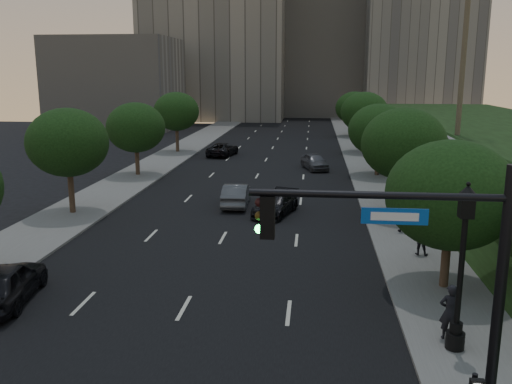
# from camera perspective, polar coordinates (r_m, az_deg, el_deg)

# --- Properties ---
(ground) EXTENTS (160.00, 160.00, 0.00)m
(ground) POSITION_cam_1_polar(r_m,az_deg,el_deg) (17.09, -11.72, -18.91)
(ground) COLOR black
(ground) RESTS_ON ground
(road_surface) EXTENTS (16.00, 140.00, 0.02)m
(road_surface) POSITION_cam_1_polar(r_m,az_deg,el_deg) (44.96, -0.15, 1.21)
(road_surface) COLOR black
(road_surface) RESTS_ON ground
(sidewalk_right) EXTENTS (4.50, 140.00, 0.15)m
(sidewalk_right) POSITION_cam_1_polar(r_m,az_deg,el_deg) (45.03, 12.93, 0.99)
(sidewalk_right) COLOR slate
(sidewalk_right) RESTS_ON ground
(sidewalk_left) EXTENTS (4.50, 140.00, 0.15)m
(sidewalk_left) POSITION_cam_1_polar(r_m,az_deg,el_deg) (47.15, -12.64, 1.51)
(sidewalk_left) COLOR slate
(sidewalk_left) RESTS_ON ground
(parapet_wall) EXTENTS (0.35, 90.00, 0.70)m
(parapet_wall) POSITION_cam_1_polar(r_m,az_deg,el_deg) (42.96, 17.85, 5.94)
(parapet_wall) COLOR slate
(parapet_wall) RESTS_ON embankment
(office_block_left) EXTENTS (26.00, 20.00, 32.00)m
(office_block_left) POSITION_cam_1_polar(r_m,az_deg,el_deg) (107.71, -4.16, 16.31)
(office_block_left) COLOR gray
(office_block_left) RESTS_ON ground
(office_block_mid) EXTENTS (22.00, 18.00, 26.00)m
(office_block_mid) POSITION_cam_1_polar(r_m,az_deg,el_deg) (115.90, 6.88, 14.50)
(office_block_mid) COLOR #A4A096
(office_block_mid) RESTS_ON ground
(office_block_right) EXTENTS (20.00, 22.00, 36.00)m
(office_block_right) POSITION_cam_1_polar(r_m,az_deg,el_deg) (111.87, 16.66, 16.73)
(office_block_right) COLOR gray
(office_block_right) RESTS_ON ground
(office_block_filler) EXTENTS (18.00, 16.00, 14.00)m
(office_block_filler) POSITION_cam_1_polar(r_m,az_deg,el_deg) (89.31, -14.36, 10.97)
(office_block_filler) COLOR #A4A096
(office_block_filler) RESTS_ON ground
(tree_right_a) EXTENTS (5.20, 5.20, 6.24)m
(tree_right_a) POSITION_cam_1_polar(r_m,az_deg,el_deg) (23.02, 19.81, -0.30)
(tree_right_a) COLOR #38281C
(tree_right_a) RESTS_ON ground
(tree_right_b) EXTENTS (5.20, 5.20, 6.74)m
(tree_right_b) POSITION_cam_1_polar(r_m,az_deg,el_deg) (34.54, 15.28, 4.90)
(tree_right_b) COLOR #38281C
(tree_right_b) RESTS_ON ground
(tree_right_c) EXTENTS (5.20, 5.20, 6.24)m
(tree_right_c) POSITION_cam_1_polar(r_m,az_deg,el_deg) (47.39, 12.81, 6.39)
(tree_right_c) COLOR #38281C
(tree_right_c) RESTS_ON ground
(tree_right_d) EXTENTS (5.20, 5.20, 6.74)m
(tree_right_d) POSITION_cam_1_polar(r_m,az_deg,el_deg) (61.23, 11.34, 8.24)
(tree_right_d) COLOR #38281C
(tree_right_d) RESTS_ON ground
(tree_right_e) EXTENTS (5.20, 5.20, 6.24)m
(tree_right_e) POSITION_cam_1_polar(r_m,az_deg,el_deg) (76.18, 10.33, 8.71)
(tree_right_e) COLOR #38281C
(tree_right_e) RESTS_ON ground
(tree_left_b) EXTENTS (5.00, 5.00, 6.71)m
(tree_left_b) POSITION_cam_1_polar(r_m,az_deg,el_deg) (35.47, -19.21, 4.93)
(tree_left_b) COLOR #38281C
(tree_left_b) RESTS_ON ground
(tree_left_c) EXTENTS (5.00, 5.00, 6.34)m
(tree_left_c) POSITION_cam_1_polar(r_m,az_deg,el_deg) (47.52, -12.55, 6.64)
(tree_left_c) COLOR #38281C
(tree_left_c) RESTS_ON ground
(tree_left_d) EXTENTS (5.00, 5.00, 6.71)m
(tree_left_d) POSITION_cam_1_polar(r_m,az_deg,el_deg) (60.87, -8.38, 8.38)
(tree_left_d) COLOR #38281C
(tree_left_d) RESTS_ON ground
(traffic_signal_mast) EXTENTS (5.68, 0.56, 7.00)m
(traffic_signal_mast) POSITION_cam_1_polar(r_m,az_deg,el_deg) (12.79, 19.32, -12.04)
(traffic_signal_mast) COLOR black
(traffic_signal_mast) RESTS_ON ground
(street_lamp) EXTENTS (0.64, 0.64, 5.62)m
(street_lamp) POSITION_cam_1_polar(r_m,az_deg,el_deg) (18.23, 20.73, -8.21)
(street_lamp) COLOR black
(street_lamp) RESTS_ON ground
(sedan_near_left) EXTENTS (2.68, 5.10, 1.66)m
(sedan_near_left) POSITION_cam_1_polar(r_m,az_deg,el_deg) (23.45, -24.84, -8.66)
(sedan_near_left) COLOR black
(sedan_near_left) RESTS_ON ground
(sedan_mid_left) EXTENTS (1.80, 4.70, 1.53)m
(sedan_mid_left) POSITION_cam_1_polar(r_m,az_deg,el_deg) (36.43, -2.09, -0.28)
(sedan_mid_left) COLOR #4D4F53
(sedan_mid_left) RESTS_ON ground
(sedan_far_left) EXTENTS (3.12, 5.41, 1.42)m
(sedan_far_left) POSITION_cam_1_polar(r_m,az_deg,el_deg) (58.39, -3.52, 4.51)
(sedan_far_left) COLOR black
(sedan_far_left) RESTS_ON ground
(sedan_near_right) EXTENTS (3.14, 5.01, 1.35)m
(sedan_near_right) POSITION_cam_1_polar(r_m,az_deg,el_deg) (34.21, 2.06, -1.28)
(sedan_near_right) COLOR black
(sedan_near_right) RESTS_ON ground
(sedan_far_right) EXTENTS (2.97, 4.70, 1.49)m
(sedan_far_right) POSITION_cam_1_polar(r_m,az_deg,el_deg) (50.35, 6.19, 3.21)
(sedan_far_right) COLOR #4E4F55
(sedan_far_right) RESTS_ON ground
(pedestrian_a) EXTENTS (0.71, 0.48, 1.91)m
(pedestrian_a) POSITION_cam_1_polar(r_m,az_deg,el_deg) (19.37, 19.74, -11.79)
(pedestrian_a) COLOR black
(pedestrian_a) RESTS_ON sidewalk_right
(pedestrian_b) EXTENTS (0.93, 0.82, 1.62)m
(pedestrian_b) POSITION_cam_1_polar(r_m,az_deg,el_deg) (27.47, 16.96, -4.70)
(pedestrian_b) COLOR black
(pedestrian_b) RESTS_ON sidewalk_right
(pedestrian_c) EXTENTS (1.05, 0.67, 1.66)m
(pedestrian_c) POSITION_cam_1_polar(r_m,az_deg,el_deg) (31.02, 15.22, -2.59)
(pedestrian_c) COLOR black
(pedestrian_c) RESTS_ON sidewalk_right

